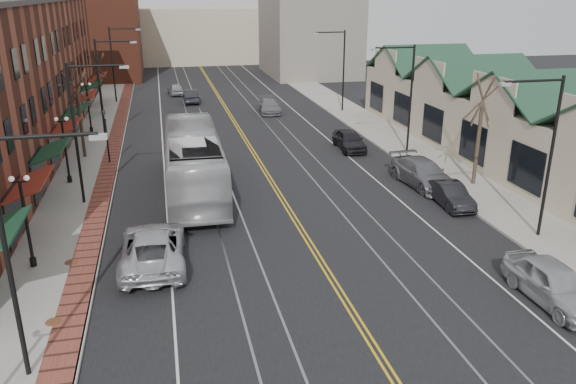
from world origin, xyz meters
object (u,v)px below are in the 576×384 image
transit_bus (193,161)px  parked_car_d (349,140)px  parked_car_b (450,195)px  parked_car_c (423,173)px  parked_suv (153,247)px  parked_car_a (554,283)px

transit_bus → parked_car_d: 14.41m
parked_car_b → parked_car_c: (0.00, 3.66, 0.16)m
parked_car_c → parked_suv: bearing=-161.2°
parked_car_a → parked_car_d: (-0.59, 23.61, -0.05)m
parked_car_d → parked_suv: bearing=-129.9°
transit_bus → parked_suv: 10.03m
transit_bus → parked_car_a: transit_bus is taller
parked_suv → transit_bus: bearing=-103.2°
parked_car_c → parked_car_d: size_ratio=1.25×
transit_bus → parked_suv: transit_bus is taller
transit_bus → parked_car_d: transit_bus is taller
parked_suv → parked_car_a: 17.05m
parked_car_c → parked_car_d: parked_car_c is taller
parked_car_c → parked_car_a: bearing=-100.0°
parked_suv → parked_car_c: size_ratio=1.08×
parked_car_a → parked_car_d: parked_car_a is taller
parked_car_a → parked_car_b: 10.77m
parked_suv → parked_car_b: 17.24m
parked_car_c → parked_car_d: bearing=95.8°
transit_bus → parked_car_c: transit_bus is taller
parked_car_b → parked_car_d: (-1.80, 12.91, 0.11)m
parked_suv → parked_car_d: (15.02, 16.72, -0.07)m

